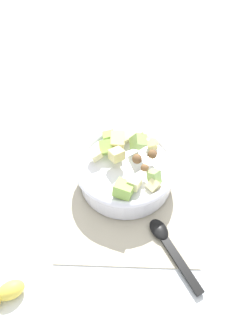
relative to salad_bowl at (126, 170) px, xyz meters
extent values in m
plane|color=silver|center=(0.01, -0.01, -0.05)|extent=(2.40, 2.40, 0.00)
cube|color=#BCB299|center=(0.01, -0.01, -0.05)|extent=(0.47, 0.31, 0.01)
cylinder|color=white|center=(0.00, 0.00, -0.01)|extent=(0.23, 0.23, 0.06)
torus|color=white|center=(0.00, 0.00, 0.02)|extent=(0.24, 0.24, 0.02)
cube|color=beige|center=(-0.06, -0.06, 0.03)|extent=(0.04, 0.04, 0.03)
cube|color=#A3CC6B|center=(0.04, -0.03, 0.06)|extent=(0.04, 0.04, 0.05)
cube|color=#8CB74C|center=(0.08, 0.05, 0.03)|extent=(0.03, 0.04, 0.03)
cube|color=beige|center=(0.08, -0.02, 0.03)|extent=(0.04, 0.04, 0.04)
sphere|color=brown|center=(-0.02, -0.03, 0.06)|extent=(0.03, 0.03, 0.04)
cube|color=#E5D684|center=(0.00, 0.02, 0.06)|extent=(0.04, 0.04, 0.03)
cube|color=beige|center=(-0.07, -0.02, 0.04)|extent=(0.04, 0.04, 0.03)
sphere|color=brown|center=(0.00, -0.06, 0.05)|extent=(0.04, 0.03, 0.03)
cube|color=#E5D684|center=(0.05, -0.06, 0.04)|extent=(0.02, 0.03, 0.03)
sphere|color=brown|center=(-0.03, -0.04, 0.05)|extent=(0.02, 0.03, 0.03)
cube|color=#9EC656|center=(0.03, 0.05, 0.05)|extent=(0.04, 0.04, 0.04)
cube|color=#8CB74C|center=(-0.08, 0.00, 0.04)|extent=(0.05, 0.05, 0.04)
cube|color=#E5D684|center=(0.05, 0.02, 0.05)|extent=(0.04, 0.04, 0.04)
cube|color=beige|center=(0.01, 0.07, 0.04)|extent=(0.03, 0.04, 0.03)
cube|color=#A3CC6B|center=(-0.05, -0.06, 0.03)|extent=(0.04, 0.04, 0.04)
cube|color=beige|center=(0.09, 0.00, 0.04)|extent=(0.06, 0.05, 0.05)
ellipsoid|color=black|center=(-0.14, -0.08, -0.04)|extent=(0.07, 0.06, 0.01)
cube|color=black|center=(-0.22, -0.12, -0.04)|extent=(0.13, 0.09, 0.01)
ellipsoid|color=yellow|center=(-0.29, 0.22, -0.03)|extent=(0.06, 0.07, 0.04)
camera|label=1|loc=(-0.51, -0.02, 0.63)|focal=35.95mm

